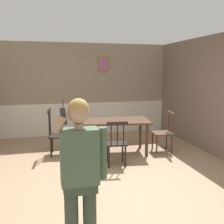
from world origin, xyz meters
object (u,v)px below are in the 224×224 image
(chair_by_doorway, at_px, (164,132))
(dining_table, at_px, (112,124))
(chair_near_window, at_px, (116,143))
(person_figure, at_px, (80,170))
(chair_at_table_head, at_px, (58,134))

(chair_by_doorway, bearing_deg, dining_table, 88.65)
(chair_near_window, height_order, person_figure, person_figure)
(chair_at_table_head, xyz_separation_m, person_figure, (0.07, -3.38, 0.45))
(chair_by_doorway, bearing_deg, chair_near_window, 122.53)
(chair_near_window, bearing_deg, chair_at_table_head, 144.91)
(dining_table, bearing_deg, chair_at_table_head, 171.53)
(dining_table, height_order, chair_by_doorway, chair_by_doorway)
(chair_near_window, xyz_separation_m, chair_at_table_head, (-1.10, 1.00, 0.02))
(chair_near_window, bearing_deg, person_figure, -106.09)
(chair_at_table_head, bearing_deg, chair_near_window, 53.79)
(chair_at_table_head, height_order, person_figure, person_figure)
(chair_near_window, xyz_separation_m, chair_by_doorway, (1.34, 0.63, -0.00))
(chair_near_window, relative_size, chair_at_table_head, 0.89)
(chair_near_window, relative_size, person_figure, 0.57)
(chair_near_window, height_order, chair_at_table_head, chair_at_table_head)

